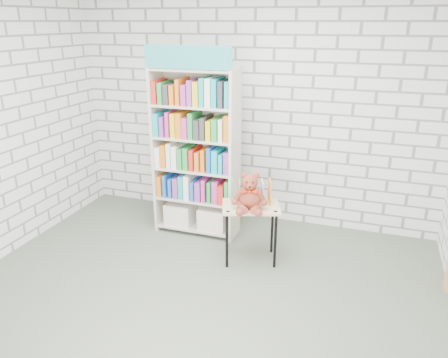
% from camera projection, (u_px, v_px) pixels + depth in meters
% --- Properties ---
extents(ground, '(4.50, 4.50, 0.00)m').
position_uv_depth(ground, '(192.00, 301.00, 4.00)').
color(ground, '#525B4C').
rests_on(ground, ground).
extents(room_shell, '(4.52, 4.02, 2.81)m').
position_uv_depth(room_shell, '(186.00, 107.00, 3.39)').
color(room_shell, silver).
rests_on(room_shell, ground).
extents(bookshelf, '(0.97, 0.38, 2.18)m').
position_uv_depth(bookshelf, '(196.00, 152.00, 5.01)').
color(bookshelf, beige).
rests_on(bookshelf, ground).
extents(display_table, '(0.68, 0.57, 0.63)m').
position_uv_depth(display_table, '(251.00, 213.00, 4.51)').
color(display_table, '#DCC284').
rests_on(display_table, ground).
extents(table_books, '(0.44, 0.30, 0.24)m').
position_uv_depth(table_books, '(251.00, 191.00, 4.53)').
color(table_books, teal).
rests_on(table_books, display_table).
extents(teddy_bear, '(0.35, 0.34, 0.38)m').
position_uv_depth(teddy_bear, '(250.00, 195.00, 4.34)').
color(teddy_bear, maroon).
rests_on(teddy_bear, display_table).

